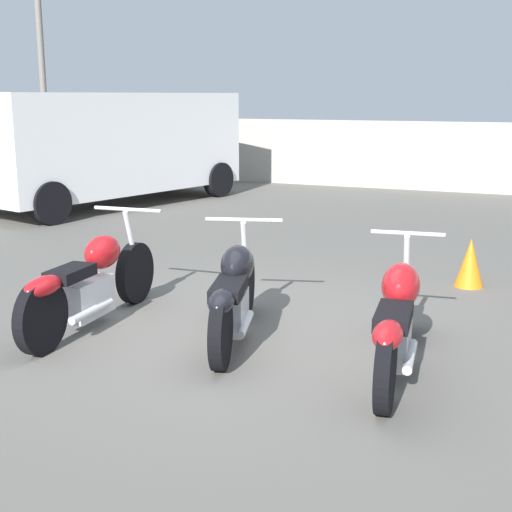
# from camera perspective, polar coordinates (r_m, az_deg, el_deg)

# --- Properties ---
(ground_plane) EXTENTS (60.00, 60.00, 0.00)m
(ground_plane) POSITION_cam_1_polar(r_m,az_deg,el_deg) (6.22, -0.92, -6.33)
(ground_plane) COLOR #5B5954
(fence_back) EXTENTS (40.00, 0.04, 1.48)m
(fence_back) POSITION_cam_1_polar(r_m,az_deg,el_deg) (15.88, 14.41, 7.70)
(fence_back) COLOR #9E998E
(fence_back) RESTS_ON ground_plane
(motorcycle_slot_0) EXTENTS (0.72, 2.15, 0.98)m
(motorcycle_slot_0) POSITION_cam_1_polar(r_m,az_deg,el_deg) (6.49, -13.14, -2.12)
(motorcycle_slot_0) COLOR black
(motorcycle_slot_0) RESTS_ON ground_plane
(motorcycle_slot_1) EXTENTS (0.84, 1.91, 0.95)m
(motorcycle_slot_1) POSITION_cam_1_polar(r_m,az_deg,el_deg) (5.97, -1.76, -2.99)
(motorcycle_slot_1) COLOR black
(motorcycle_slot_1) RESTS_ON ground_plane
(motorcycle_slot_2) EXTENTS (0.60, 2.13, 0.94)m
(motorcycle_slot_2) POSITION_cam_1_polar(r_m,az_deg,el_deg) (5.41, 11.23, -4.99)
(motorcycle_slot_2) COLOR black
(motorcycle_slot_2) RESTS_ON ground_plane
(parked_van) EXTENTS (3.26, 5.62, 2.07)m
(parked_van) POSITION_cam_1_polar(r_m,az_deg,el_deg) (13.76, -11.69, 8.86)
(parked_van) COLOR white
(parked_van) RESTS_ON ground_plane
(traffic_cone_near) EXTENTS (0.31, 0.31, 0.53)m
(traffic_cone_near) POSITION_cam_1_polar(r_m,az_deg,el_deg) (8.03, 16.75, -0.52)
(traffic_cone_near) COLOR orange
(traffic_cone_near) RESTS_ON ground_plane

